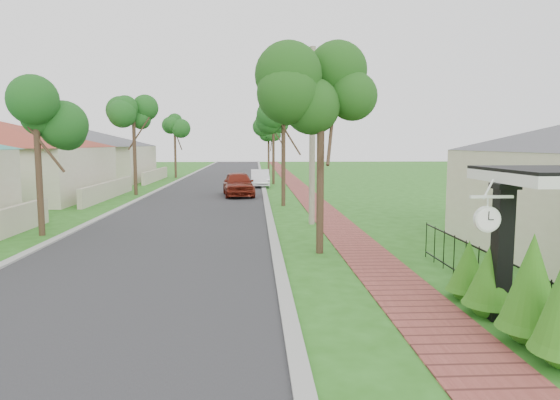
# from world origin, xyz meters

# --- Properties ---
(ground) EXTENTS (160.00, 160.00, 0.00)m
(ground) POSITION_xyz_m (0.00, 0.00, 0.00)
(ground) COLOR #276217
(ground) RESTS_ON ground
(road) EXTENTS (7.00, 120.00, 0.02)m
(road) POSITION_xyz_m (-3.00, 20.00, 0.00)
(road) COLOR #28282B
(road) RESTS_ON ground
(kerb_right) EXTENTS (0.30, 120.00, 0.10)m
(kerb_right) POSITION_xyz_m (0.65, 20.00, 0.00)
(kerb_right) COLOR #9E9E99
(kerb_right) RESTS_ON ground
(kerb_left) EXTENTS (0.30, 120.00, 0.10)m
(kerb_left) POSITION_xyz_m (-6.65, 20.00, 0.00)
(kerb_left) COLOR #9E9E99
(kerb_left) RESTS_ON ground
(sidewalk) EXTENTS (1.50, 120.00, 0.03)m
(sidewalk) POSITION_xyz_m (3.25, 20.00, 0.00)
(sidewalk) COLOR #98453D
(sidewalk) RESTS_ON ground
(porch_post) EXTENTS (0.48, 0.48, 2.52)m
(porch_post) POSITION_xyz_m (4.55, -1.00, 1.12)
(porch_post) COLOR black
(porch_post) RESTS_ON ground
(picket_fence) EXTENTS (0.03, 8.02, 1.00)m
(picket_fence) POSITION_xyz_m (4.90, -0.00, 0.53)
(picket_fence) COLOR black
(picket_fence) RESTS_ON ground
(street_trees) EXTENTS (10.70, 37.65, 5.89)m
(street_trees) POSITION_xyz_m (-2.87, 26.84, 4.54)
(street_trees) COLOR #382619
(street_trees) RESTS_ON ground
(hedge_row) EXTENTS (0.93, 4.14, 2.00)m
(hedge_row) POSITION_xyz_m (4.45, -1.78, 0.80)
(hedge_row) COLOR #286614
(hedge_row) RESTS_ON ground
(far_house_grey) EXTENTS (15.56, 15.56, 4.60)m
(far_house_grey) POSITION_xyz_m (-14.97, 34.00, 2.34)
(far_house_grey) COLOR beige
(far_house_grey) RESTS_ON ground
(parked_car_red) EXTENTS (2.24, 4.58, 1.51)m
(parked_car_red) POSITION_xyz_m (-1.00, 20.91, 0.75)
(parked_car_red) COLOR maroon
(parked_car_red) RESTS_ON ground
(parked_car_white) EXTENTS (1.41, 3.86, 1.27)m
(parked_car_white) POSITION_xyz_m (0.40, 27.62, 0.63)
(parked_car_white) COLOR white
(parked_car_white) RESTS_ON ground
(near_tree) EXTENTS (2.25, 2.25, 5.78)m
(near_tree) POSITION_xyz_m (1.93, 4.65, 4.61)
(near_tree) COLOR #382619
(near_tree) RESTS_ON ground
(utility_pole) EXTENTS (1.20, 0.24, 6.97)m
(utility_pole) POSITION_xyz_m (2.30, 10.00, 3.55)
(utility_pole) COLOR gray
(utility_pole) RESTS_ON ground
(station_clock) EXTENTS (0.76, 0.13, 0.65)m
(station_clock) POSITION_xyz_m (4.05, -1.40, 1.95)
(station_clock) COLOR white
(station_clock) RESTS_ON ground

